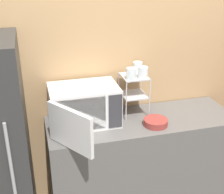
% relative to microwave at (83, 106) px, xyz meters
% --- Properties ---
extents(wall_back, '(8.00, 0.06, 2.60)m').
position_rel_microwave_xyz_m(wall_back, '(0.50, 0.27, 0.20)').
color(wall_back, tan).
rests_on(wall_back, ground_plane).
extents(counter, '(1.65, 0.57, 0.93)m').
position_rel_microwave_xyz_m(counter, '(0.50, -0.05, -0.63)').
color(counter, '#595654').
rests_on(counter, ground_plane).
extents(microwave, '(0.59, 0.75, 0.33)m').
position_rel_microwave_xyz_m(microwave, '(0.00, 0.00, 0.00)').
color(microwave, silver).
rests_on(microwave, counter).
extents(dish_rack, '(0.22, 0.24, 0.36)m').
position_rel_microwave_xyz_m(dish_rack, '(0.47, 0.09, 0.09)').
color(dish_rack, '#B2B2B7').
rests_on(dish_rack, counter).
extents(glass_front_left, '(0.08, 0.08, 0.10)m').
position_rel_microwave_xyz_m(glass_front_left, '(0.42, 0.01, 0.24)').
color(glass_front_left, silver).
rests_on(glass_front_left, dish_rack).
extents(glass_back_right, '(0.08, 0.08, 0.10)m').
position_rel_microwave_xyz_m(glass_back_right, '(0.52, 0.16, 0.24)').
color(glass_back_right, silver).
rests_on(glass_back_right, dish_rack).
extents(glass_front_right, '(0.08, 0.08, 0.10)m').
position_rel_microwave_xyz_m(glass_front_right, '(0.52, 0.02, 0.24)').
color(glass_front_right, silver).
rests_on(glass_front_right, dish_rack).
extents(bowl, '(0.20, 0.20, 0.05)m').
position_rel_microwave_xyz_m(bowl, '(0.58, -0.18, -0.14)').
color(bowl, maroon).
rests_on(bowl, counter).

